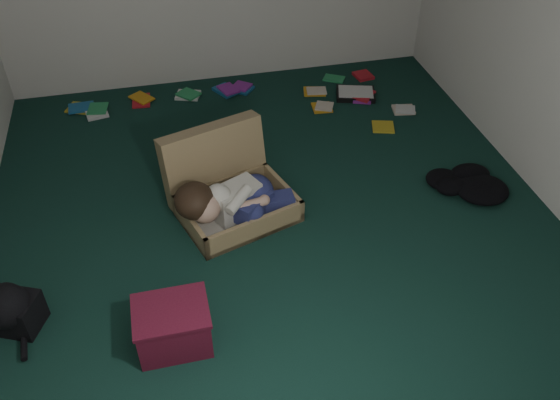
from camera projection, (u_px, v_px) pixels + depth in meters
name	position (u px, v px, depth m)	size (l,w,h in m)	color
floor	(275.00, 225.00, 4.21)	(4.50, 4.50, 0.00)	#113128
suitcase	(227.00, 188.00, 4.26)	(0.97, 0.95, 0.57)	#A28759
person	(233.00, 200.00, 4.09)	(0.86, 0.44, 0.35)	silver
maroon_bin	(173.00, 326.00, 3.34)	(0.42, 0.34, 0.29)	maroon
backpack	(11.00, 311.00, 3.46)	(0.40, 0.32, 0.24)	black
clothing_pile	(460.00, 180.00, 4.49)	(0.48, 0.40, 0.15)	black
paper_tray	(356.00, 94.00, 5.59)	(0.42, 0.36, 0.05)	black
book_scatter	(267.00, 98.00, 5.55)	(3.06, 1.19, 0.02)	gold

